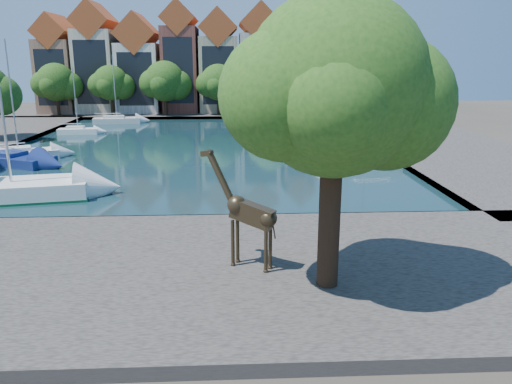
{
  "coord_description": "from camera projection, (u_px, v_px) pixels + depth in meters",
  "views": [
    {
      "loc": [
        3.97,
        -26.26,
        8.8
      ],
      "look_at": [
        5.14,
        -2.0,
        2.28
      ],
      "focal_mm": 35.0,
      "sensor_mm": 36.0,
      "label": 1
    }
  ],
  "objects": [
    {
      "name": "townhouse_west_inner",
      "position": [
        140.0,
        68.0,
        79.04
      ],
      "size": [
        6.43,
        9.18,
        15.15
      ],
      "color": "silver",
      "rests_on": "far_quay"
    },
    {
      "name": "townhouse_west_end",
      "position": [
        60.0,
        68.0,
        78.45
      ],
      "size": [
        5.44,
        9.18,
        14.93
      ],
      "color": "#8F664E",
      "rests_on": "far_quay"
    },
    {
      "name": "townhouse_east_mid",
      "position": [
        260.0,
        63.0,
        79.73
      ],
      "size": [
        6.43,
        9.18,
        16.65
      ],
      "color": "#C0B3A4",
      "rests_on": "far_quay"
    },
    {
      "name": "right_quay",
      "position": [
        435.0,
        144.0,
        51.68
      ],
      "size": [
        14.0,
        52.0,
        0.5
      ],
      "primitive_type": "cube",
      "color": "#4D4842",
      "rests_on": "ground"
    },
    {
      "name": "water_basin",
      "position": [
        193.0,
        148.0,
        50.57
      ],
      "size": [
        38.0,
        50.0,
        0.08
      ],
      "primitive_type": "cube",
      "color": "black",
      "rests_on": "ground"
    },
    {
      "name": "townhouse_center",
      "position": [
        181.0,
        61.0,
        79.08
      ],
      "size": [
        5.44,
        9.18,
        16.93
      ],
      "color": "brown",
      "rests_on": "far_quay"
    },
    {
      "name": "far_quay",
      "position": [
        207.0,
        112.0,
        81.38
      ],
      "size": [
        60.0,
        16.0,
        0.5
      ],
      "primitive_type": "cube",
      "color": "#4D4842",
      "rests_on": "ground"
    },
    {
      "name": "far_tree_far_east",
      "position": [
        324.0,
        84.0,
        75.66
      ],
      "size": [
        6.76,
        5.2,
        7.36
      ],
      "color": "#332114",
      "rests_on": "far_quay"
    },
    {
      "name": "far_tree_mid_west",
      "position": [
        165.0,
        83.0,
        74.49
      ],
      "size": [
        7.8,
        6.0,
        8.0
      ],
      "color": "#332114",
      "rests_on": "far_quay"
    },
    {
      "name": "far_tree_far_west",
      "position": [
        57.0,
        84.0,
        73.77
      ],
      "size": [
        7.28,
        5.6,
        7.68
      ],
      "color": "#332114",
      "rests_on": "far_quay"
    },
    {
      "name": "sailboat_right_c",
      "position": [
        343.0,
        144.0,
        49.75
      ],
      "size": [
        6.05,
        3.76,
        8.76
      ],
      "color": "silver",
      "rests_on": "water_basin"
    },
    {
      "name": "near_quay",
      "position": [
        138.0,
        272.0,
        20.61
      ],
      "size": [
        50.0,
        14.0,
        0.5
      ],
      "primitive_type": "cube",
      "color": "#4D4842",
      "rests_on": "ground"
    },
    {
      "name": "ground",
      "position": [
        161.0,
        224.0,
        27.43
      ],
      "size": [
        160.0,
        160.0,
        0.0
      ],
      "primitive_type": "plane",
      "color": "#38332B",
      "rests_on": "ground"
    },
    {
      "name": "sailboat_left_e",
      "position": [
        117.0,
        119.0,
        69.15
      ],
      "size": [
        6.59,
        3.14,
        9.23
      ],
      "color": "silver",
      "rests_on": "water_basin"
    },
    {
      "name": "sailboat_right_d",
      "position": [
        308.0,
        127.0,
        61.34
      ],
      "size": [
        6.22,
        3.19,
        9.16
      ],
      "color": "white",
      "rests_on": "water_basin"
    },
    {
      "name": "sailboat_left_d",
      "position": [
        78.0,
        130.0,
        59.24
      ],
      "size": [
        4.68,
        1.98,
        7.7
      ],
      "color": "white",
      "rests_on": "water_basin"
    },
    {
      "name": "giraffe_statue",
      "position": [
        247.0,
        212.0,
        20.0
      ],
      "size": [
        3.05,
        1.91,
        4.73
      ],
      "color": "#332919",
      "rests_on": "near_quay"
    },
    {
      "name": "plane_tree",
      "position": [
        338.0,
        92.0,
        17.1
      ],
      "size": [
        8.32,
        6.4,
        10.62
      ],
      "color": "#332114",
      "rests_on": "near_quay"
    },
    {
      "name": "sailboat_right_b",
      "position": [
        348.0,
        153.0,
        44.58
      ],
      "size": [
        6.25,
        3.54,
        11.5
      ],
      "color": "navy",
      "rests_on": "water_basin"
    },
    {
      "name": "townhouse_west_mid",
      "position": [
        98.0,
        62.0,
        78.51
      ],
      "size": [
        5.94,
        9.18,
        16.79
      ],
      "color": "beige",
      "rests_on": "far_quay"
    },
    {
      "name": "sailboat_left_c",
      "position": [
        19.0,
        153.0,
        44.24
      ],
      "size": [
        6.96,
        4.6,
        10.31
      ],
      "color": "white",
      "rests_on": "water_basin"
    },
    {
      "name": "sailboat_right_a",
      "position": [
        365.0,
        160.0,
        41.46
      ],
      "size": [
        7.21,
        3.48,
        10.42
      ],
      "color": "white",
      "rests_on": "water_basin"
    },
    {
      "name": "far_tree_west",
      "position": [
        111.0,
        84.0,
        74.17
      ],
      "size": [
        6.76,
        5.2,
        7.36
      ],
      "color": "#332114",
      "rests_on": "far_quay"
    },
    {
      "name": "townhouse_east_end",
      "position": [
        300.0,
        69.0,
        80.29
      ],
      "size": [
        5.44,
        9.18,
        14.43
      ],
      "color": "brown",
      "rests_on": "far_quay"
    },
    {
      "name": "sailboat_left_b",
      "position": [
        9.0,
        157.0,
        42.3
      ],
      "size": [
        8.42,
        5.81,
        12.3
      ],
      "color": "navy",
      "rests_on": "water_basin"
    },
    {
      "name": "far_tree_mid_east",
      "position": [
        219.0,
        84.0,
        74.9
      ],
      "size": [
        7.02,
        5.4,
        7.52
      ],
      "color": "#332114",
      "rests_on": "far_quay"
    },
    {
      "name": "far_tree_east",
      "position": [
        272.0,
        83.0,
        75.25
      ],
      "size": [
        7.54,
        5.8,
        7.84
      ],
      "color": "#332114",
      "rests_on": "far_quay"
    },
    {
      "name": "townhouse_east_inner",
      "position": [
        219.0,
        65.0,
        79.52
      ],
      "size": [
        5.94,
        9.18,
        15.79
      ],
      "color": "tan",
      "rests_on": "far_quay"
    }
  ]
}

